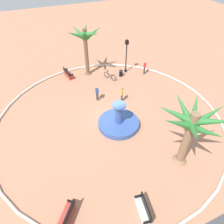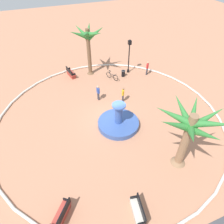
{
  "view_description": "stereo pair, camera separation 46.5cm",
  "coord_description": "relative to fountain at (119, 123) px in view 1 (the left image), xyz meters",
  "views": [
    {
      "loc": [
        5.01,
        12.21,
        12.34
      ],
      "look_at": [
        -0.12,
        0.33,
        1.0
      ],
      "focal_mm": 32.53,
      "sensor_mm": 36.0,
      "label": 1
    },
    {
      "loc": [
        4.58,
        12.38,
        12.34
      ],
      "look_at": [
        -0.12,
        0.33,
        1.0
      ],
      "focal_mm": 32.53,
      "sensor_mm": 36.0,
      "label": 2
    }
  ],
  "objects": [
    {
      "name": "person_pedestrian_stroll",
      "position": [
        -1.7,
        -2.97,
        0.57
      ],
      "size": [
        0.34,
        0.47,
        1.59
      ],
      "color": "#33333D",
      "rests_on": "ground"
    },
    {
      "name": "ground_plane",
      "position": [
        0.41,
        -1.1,
        -0.32
      ],
      "size": [
        80.0,
        80.0,
        0.0
      ],
      "primitive_type": "plane",
      "color": "tan"
    },
    {
      "name": "bench_west",
      "position": [
        5.91,
        5.76,
        0.02
      ],
      "size": [
        1.39,
        1.56,
        1.0
      ],
      "color": "#B73D33",
      "rests_on": "ground"
    },
    {
      "name": "person_cyclist_photo",
      "position": [
        0.43,
        -4.09,
        0.58
      ],
      "size": [
        0.23,
        0.53,
        1.61
      ],
      "color": "#33333D",
      "rests_on": "ground"
    },
    {
      "name": "trash_bin",
      "position": [
        -3.63,
        -7.24,
        0.06
      ],
      "size": [
        0.46,
        0.46,
        0.73
      ],
      "color": "black",
      "rests_on": "ground"
    },
    {
      "name": "bicycle_red_frame",
      "position": [
        -2.21,
        -7.13,
        0.06
      ],
      "size": [
        0.87,
        1.54,
        0.94
      ],
      "color": "black",
      "rests_on": "ground"
    },
    {
      "name": "lamppost",
      "position": [
        -4.55,
        -7.88,
        2.01
      ],
      "size": [
        0.32,
        0.32,
        3.98
      ],
      "color": "black",
      "rests_on": "ground"
    },
    {
      "name": "bench_north",
      "position": [
        1.8,
        7.18,
        0.02
      ],
      "size": [
        0.76,
        1.66,
        1.0
      ],
      "color": "beige",
      "rests_on": "ground"
    },
    {
      "name": "fountain",
      "position": [
        0.0,
        0.0,
        0.0
      ],
      "size": [
        3.48,
        3.48,
        2.31
      ],
      "color": "#38569E",
      "rests_on": "ground"
    },
    {
      "name": "plaza_curb",
      "position": [
        0.41,
        -1.1,
        -0.22
      ],
      "size": [
        19.64,
        19.64,
        0.2
      ],
      "primitive_type": "torus",
      "color": "silver",
      "rests_on": "ground"
    },
    {
      "name": "bench_east",
      "position": [
        1.97,
        -9.4,
        0.02
      ],
      "size": [
        0.78,
        1.66,
        1.0
      ],
      "color": "#B73D33",
      "rests_on": "ground"
    },
    {
      "name": "person_cyclist_helmet",
      "position": [
        -6.32,
        -6.59,
        0.6
      ],
      "size": [
        0.39,
        0.41,
        1.64
      ],
      "color": "#33333D",
      "rests_on": "ground"
    },
    {
      "name": "palm_tree_by_curb",
      "position": [
        -2.55,
        5.01,
        3.15
      ],
      "size": [
        4.42,
        4.39,
        4.81
      ],
      "color": "#8E6B4C",
      "rests_on": "ground"
    },
    {
      "name": "palm_tree_near_fountain",
      "position": [
        -0.29,
        -9.18,
        3.77
      ],
      "size": [
        3.85,
        3.84,
        5.43
      ],
      "color": "brown",
      "rests_on": "ground"
    }
  ]
}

